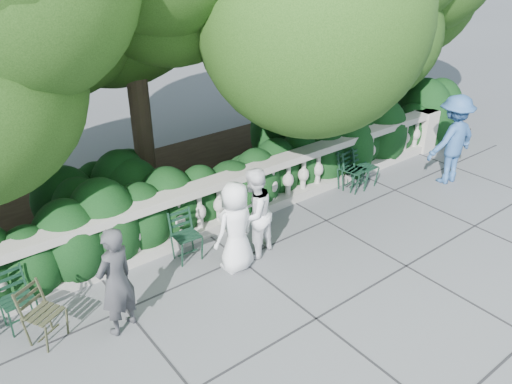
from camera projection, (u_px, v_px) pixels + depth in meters
ground at (295, 271)px, 7.88m from camera, size 90.00×90.00×0.00m
balustrade at (229, 201)px, 8.91m from camera, size 12.00×0.44×1.00m
shrub_hedge at (195, 200)px, 9.97m from camera, size 15.00×2.60×1.70m
chair_a at (28, 331)px, 6.70m from camera, size 0.48×0.51×0.84m
chair_c at (192, 263)px, 8.07m from camera, size 0.46×0.50×0.84m
chair_d at (359, 192)px, 10.29m from camera, size 0.52×0.56×0.84m
chair_e at (355, 190)px, 10.36m from camera, size 0.53×0.56×0.84m
chair_f at (369, 189)px, 10.41m from camera, size 0.48×0.52×0.84m
chair_weathered at (59, 343)px, 6.50m from camera, size 0.61×0.63×0.84m
person_businessman at (236, 227)px, 7.62m from camera, size 0.80×0.58×1.50m
person_woman_grey at (116, 281)px, 6.39m from camera, size 0.67×0.56×1.56m
person_casual_man at (254, 214)px, 7.95m from camera, size 0.89×0.78×1.54m
person_older_blue at (452, 140)px, 10.31m from camera, size 1.29×0.82×1.89m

